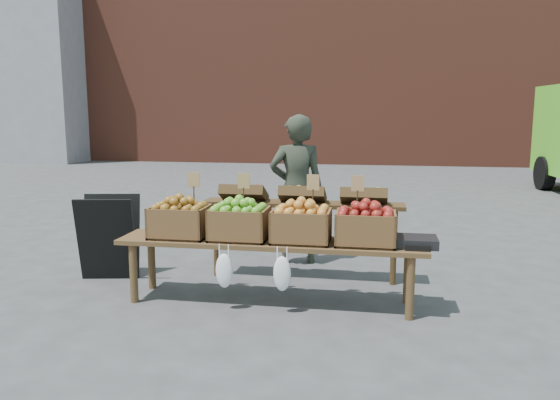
% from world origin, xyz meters
% --- Properties ---
extents(ground, '(80.00, 80.00, 0.00)m').
position_xyz_m(ground, '(0.00, 0.00, 0.00)').
color(ground, '#424244').
extents(brick_building, '(24.00, 4.00, 10.00)m').
position_xyz_m(brick_building, '(0.00, 15.00, 5.00)').
color(brick_building, brown).
rests_on(brick_building, ground).
extents(vendor, '(0.68, 0.53, 1.66)m').
position_xyz_m(vendor, '(-0.91, 1.10, 0.83)').
color(vendor, '#2A3025').
rests_on(vendor, ground).
extents(chalkboard_sign, '(0.62, 0.42, 0.86)m').
position_xyz_m(chalkboard_sign, '(-2.69, 0.17, 0.43)').
color(chalkboard_sign, black).
rests_on(chalkboard_sign, ground).
extents(back_table, '(2.10, 0.44, 1.04)m').
position_xyz_m(back_table, '(-0.75, 0.46, 0.52)').
color(back_table, '#3E2B15').
rests_on(back_table, ground).
extents(display_bench, '(2.70, 0.56, 0.57)m').
position_xyz_m(display_bench, '(-0.94, -0.26, 0.28)').
color(display_bench, '#4F371E').
rests_on(display_bench, ground).
extents(crate_golden_apples, '(0.50, 0.40, 0.28)m').
position_xyz_m(crate_golden_apples, '(-1.77, -0.26, 0.71)').
color(crate_golden_apples, olive).
rests_on(crate_golden_apples, display_bench).
extents(crate_russet_pears, '(0.50, 0.40, 0.28)m').
position_xyz_m(crate_russet_pears, '(-1.22, -0.26, 0.71)').
color(crate_russet_pears, '#50942F').
rests_on(crate_russet_pears, display_bench).
extents(crate_red_apples, '(0.50, 0.40, 0.28)m').
position_xyz_m(crate_red_apples, '(-0.67, -0.26, 0.71)').
color(crate_red_apples, '#A69D25').
rests_on(crate_red_apples, display_bench).
extents(crate_green_apples, '(0.50, 0.40, 0.28)m').
position_xyz_m(crate_green_apples, '(-0.12, -0.26, 0.71)').
color(crate_green_apples, '#650104').
rests_on(crate_green_apples, display_bench).
extents(weighing_scale, '(0.34, 0.30, 0.08)m').
position_xyz_m(weighing_scale, '(0.31, -0.26, 0.61)').
color(weighing_scale, black).
rests_on(weighing_scale, display_bench).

